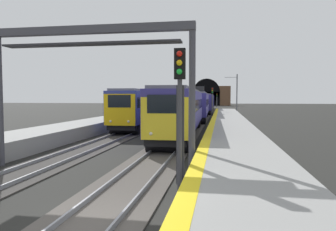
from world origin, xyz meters
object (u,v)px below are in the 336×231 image
(train_adjacent_platform, at_px, (163,104))
(railway_signal_mid, at_px, (212,99))
(railway_signal_near, at_px, (180,105))
(overhead_signal_gantry, at_px, (90,59))
(railway_signal_far, at_px, (217,99))
(train_main_approaching, at_px, (202,103))
(catenary_mast_near, at_px, (237,93))

(train_adjacent_platform, relative_size, railway_signal_mid, 7.99)
(railway_signal_near, height_order, overhead_signal_gantry, overhead_signal_gantry)
(railway_signal_mid, bearing_deg, railway_signal_far, -180.00)
(railway_signal_far, bearing_deg, railway_signal_near, 0.00)
(train_main_approaching, distance_m, railway_signal_mid, 5.07)
(catenary_mast_near, bearing_deg, overhead_signal_gantry, 170.03)
(train_main_approaching, height_order, railway_signal_far, train_main_approaching)
(railway_signal_near, bearing_deg, catenary_mast_near, 175.21)
(railway_signal_mid, bearing_deg, catenary_mast_near, 160.00)
(railway_signal_near, bearing_deg, railway_signal_mid, -180.00)
(railway_signal_far, relative_size, overhead_signal_gantry, 0.49)
(railway_signal_near, xyz_separation_m, catenary_mast_near, (52.17, -4.37, 1.02))
(railway_signal_mid, bearing_deg, overhead_signal_gantry, -6.60)
(railway_signal_far, relative_size, catenary_mast_near, 0.59)
(train_main_approaching, bearing_deg, railway_signal_near, 0.99)
(catenary_mast_near, bearing_deg, railway_signal_far, 6.24)
(train_adjacent_platform, height_order, railway_signal_mid, train_adjacent_platform)
(train_main_approaching, bearing_deg, railway_signal_mid, 20.55)
(overhead_signal_gantry, bearing_deg, railway_signal_far, -2.78)
(railway_signal_mid, xyz_separation_m, overhead_signal_gantry, (-37.61, 4.35, 1.99))
(train_main_approaching, xyz_separation_m, catenary_mast_near, (7.36, -6.25, 1.77))
(overhead_signal_gantry, height_order, catenary_mast_near, catenary_mast_near)
(railway_signal_far, height_order, catenary_mast_near, catenary_mast_near)
(train_main_approaching, relative_size, train_adjacent_platform, 1.99)
(train_adjacent_platform, bearing_deg, railway_signal_near, 11.37)
(overhead_signal_gantry, relative_size, catenary_mast_near, 1.20)
(train_adjacent_platform, relative_size, railway_signal_far, 8.47)
(railway_signal_mid, relative_size, railway_signal_far, 1.06)
(catenary_mast_near, bearing_deg, train_main_approaching, 139.67)
(railway_signal_far, bearing_deg, overhead_signal_gantry, -2.78)
(train_adjacent_platform, xyz_separation_m, railway_signal_far, (58.90, -6.83, 0.51))
(railway_signal_near, distance_m, overhead_signal_gantry, 5.41)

